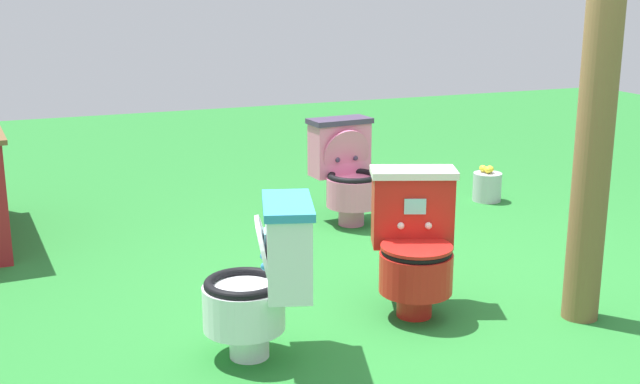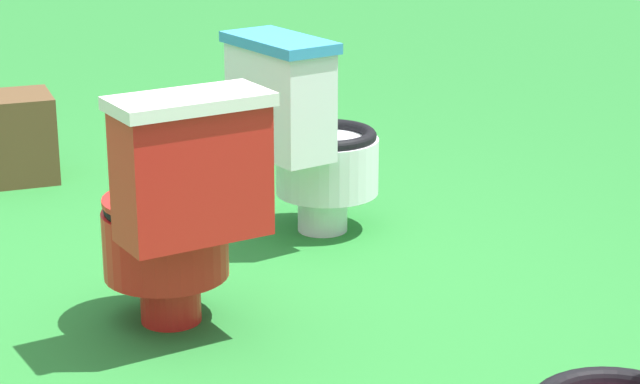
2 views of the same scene
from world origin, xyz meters
name	(u,v)px [view 1 (image 1 of 2)]	position (x,y,z in m)	size (l,w,h in m)	color
ground	(424,301)	(0.00, 0.00, 0.00)	(14.00, 14.00, 0.00)	#26752D
toilet_pink	(347,170)	(1.50, -0.20, 0.37)	(0.53, 0.45, 0.73)	pink
toilet_white	(264,278)	(-0.31, 0.99, 0.37)	(0.53, 0.59, 0.73)	white
toilet_red	(414,242)	(-0.09, 0.11, 0.37)	(0.60, 0.55, 0.73)	red
wooden_post	(594,148)	(-0.48, -0.63, 0.87)	(0.18, 0.18, 1.75)	brown
lemon_bucket	(487,186)	(1.63, -1.45, 0.12)	(0.22, 0.22, 0.28)	#B7B7BF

